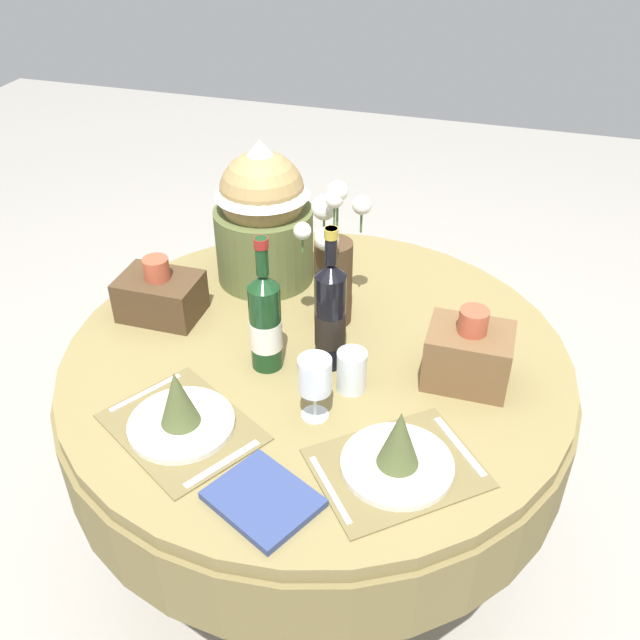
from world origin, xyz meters
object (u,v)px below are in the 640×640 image
at_px(book_on_table, 263,499).
at_px(woven_basket_side_left, 160,295).
at_px(wine_bottle_left, 265,321).
at_px(wine_glass_right, 315,377).
at_px(woven_basket_side_right, 469,353).
at_px(flower_vase, 333,263).
at_px(place_setting_left, 180,412).
at_px(wine_bottle_centre, 330,315).
at_px(tumbler_near_left, 352,371).
at_px(gift_tub_back_left, 263,208).
at_px(dining_table, 317,396).
at_px(place_setting_right, 398,453).

height_order(book_on_table, woven_basket_side_left, woven_basket_side_left).
bearing_deg(wine_bottle_left, wine_glass_right, -40.59).
relative_size(woven_basket_side_left, woven_basket_side_right, 1.05).
bearing_deg(flower_vase, place_setting_left, -112.21).
relative_size(place_setting_left, wine_bottle_left, 1.18).
bearing_deg(book_on_table, wine_bottle_left, 135.80).
distance_m(wine_bottle_centre, tumbler_near_left, 0.14).
bearing_deg(gift_tub_back_left, wine_bottle_left, -69.35).
bearing_deg(book_on_table, wine_glass_right, 111.46).
distance_m(dining_table, woven_basket_side_right, 0.44).
bearing_deg(woven_basket_side_left, wine_glass_right, -27.35).
bearing_deg(book_on_table, woven_basket_side_right, 82.83).
bearing_deg(wine_bottle_centre, flower_vase, 103.66).
relative_size(place_setting_right, wine_bottle_left, 1.18).
relative_size(place_setting_right, book_on_table, 2.09).
bearing_deg(wine_bottle_left, dining_table, 38.51).
bearing_deg(woven_basket_side_left, place_setting_right, -27.15).
bearing_deg(woven_basket_side_right, gift_tub_back_left, 153.92).
relative_size(dining_table, flower_vase, 3.36).
xyz_separation_m(dining_table, place_setting_right, (0.28, -0.34, 0.20)).
height_order(wine_bottle_left, woven_basket_side_right, wine_bottle_left).
xyz_separation_m(flower_vase, wine_glass_right, (0.07, -0.39, -0.06)).
xyz_separation_m(place_setting_left, wine_bottle_centre, (0.26, 0.32, 0.10)).
bearing_deg(woven_basket_side_right, tumbler_near_left, -156.22).
bearing_deg(dining_table, gift_tub_back_left, 128.87).
xyz_separation_m(wine_glass_right, gift_tub_back_left, (-0.32, 0.54, 0.11)).
height_order(place_setting_left, wine_glass_right, wine_glass_right).
distance_m(wine_bottle_left, wine_glass_right, 0.22).
distance_m(place_setting_left, wine_glass_right, 0.31).
bearing_deg(gift_tub_back_left, place_setting_left, -86.33).
relative_size(place_setting_right, woven_basket_side_left, 1.98).
distance_m(wine_bottle_centre, wine_glass_right, 0.20).
height_order(place_setting_right, woven_basket_side_right, woven_basket_side_right).
xyz_separation_m(place_setting_right, gift_tub_back_left, (-0.53, 0.65, 0.18)).
height_order(wine_bottle_left, woven_basket_side_left, wine_bottle_left).
relative_size(tumbler_near_left, gift_tub_back_left, 0.25).
xyz_separation_m(dining_table, gift_tub_back_left, (-0.25, 0.31, 0.38)).
height_order(place_setting_right, wine_glass_right, wine_glass_right).
distance_m(wine_bottle_left, tumbler_near_left, 0.24).
bearing_deg(gift_tub_back_left, dining_table, -51.13).
height_order(place_setting_left, book_on_table, place_setting_left).
bearing_deg(tumbler_near_left, place_setting_left, -143.81).
bearing_deg(wine_bottle_left, woven_basket_side_right, 10.12).
distance_m(tumbler_near_left, woven_basket_side_right, 0.28).
distance_m(place_setting_right, flower_vase, 0.58).
bearing_deg(wine_glass_right, woven_basket_side_left, 152.65).
height_order(dining_table, wine_bottle_left, wine_bottle_left).
bearing_deg(dining_table, book_on_table, -85.43).
xyz_separation_m(wine_bottle_centre, wine_glass_right, (0.02, -0.20, -0.03)).
height_order(wine_bottle_left, gift_tub_back_left, gift_tub_back_left).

